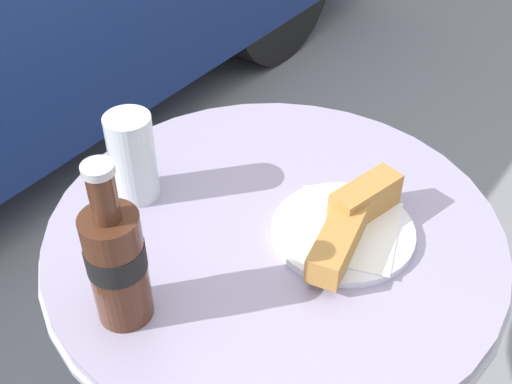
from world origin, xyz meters
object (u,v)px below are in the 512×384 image
(bistro_table, at_px, (273,298))
(drinking_glass, at_px, (133,161))
(lunch_plate_near, at_px, (347,226))
(cola_bottle_left, at_px, (117,261))

(bistro_table, height_order, drinking_glass, drinking_glass)
(bistro_table, xyz_separation_m, drinking_glass, (-0.06, 0.21, 0.22))
(lunch_plate_near, bearing_deg, bistro_table, 115.45)
(drinking_glass, relative_size, lunch_plate_near, 0.62)
(cola_bottle_left, bearing_deg, bistro_table, -14.59)
(cola_bottle_left, bearing_deg, lunch_plate_near, -28.81)
(bistro_table, bearing_deg, drinking_glass, 106.65)
(cola_bottle_left, bearing_deg, drinking_glass, 40.79)
(cola_bottle_left, distance_m, drinking_glass, 0.23)
(drinking_glass, distance_m, lunch_plate_near, 0.32)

